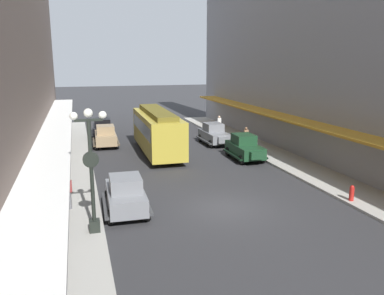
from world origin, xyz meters
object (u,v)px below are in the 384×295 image
at_px(parked_car_0, 214,134).
at_px(pedestrian_0, 58,134).
at_px(parked_car_3, 245,147).
at_px(pedestrian_4, 68,192).
at_px(streetcar, 157,130).
at_px(parked_car_2, 126,193).
at_px(pedestrian_2, 64,161).
at_px(pedestrian_5, 219,124).
at_px(pedestrian_3, 61,207).
at_px(lamp_post_with_clock, 91,166).
at_px(fire_hydrant, 352,193).
at_px(parked_car_1, 106,136).
at_px(pedestrian_1, 246,137).
at_px(parked_car_4, 102,128).

height_order(parked_car_0, pedestrian_0, parked_car_0).
relative_size(parked_car_3, pedestrian_4, 2.57).
bearing_deg(pedestrian_0, parked_car_0, -14.36).
bearing_deg(streetcar, pedestrian_4, -121.41).
bearing_deg(parked_car_2, pedestrian_2, 112.74).
bearing_deg(pedestrian_5, pedestrian_3, -126.60).
relative_size(lamp_post_with_clock, fire_hydrant, 6.29).
relative_size(parked_car_3, pedestrian_3, 2.62).
distance_m(parked_car_1, lamp_post_with_clock, 17.75).
distance_m(streetcar, pedestrian_5, 10.38).
distance_m(parked_car_0, pedestrian_3, 19.17).
distance_m(pedestrian_1, pedestrian_2, 14.95).
relative_size(pedestrian_1, pedestrian_2, 1.00).
xyz_separation_m(streetcar, pedestrian_0, (-7.60, 5.43, -0.89)).
height_order(pedestrian_2, pedestrian_5, same).
height_order(parked_car_1, pedestrian_2, parked_car_1).
bearing_deg(pedestrian_5, parked_car_1, -165.09).
bearing_deg(pedestrian_1, pedestrian_3, -138.80).
relative_size(streetcar, pedestrian_4, 5.78).
height_order(streetcar, pedestrian_5, streetcar).
height_order(parked_car_1, pedestrian_0, parked_car_1).
distance_m(streetcar, pedestrian_3, 14.40).
bearing_deg(pedestrian_5, pedestrian_1, -92.09).
bearing_deg(fire_hydrant, pedestrian_5, 88.75).
height_order(parked_car_2, parked_car_3, same).
height_order(pedestrian_1, pedestrian_3, same).
relative_size(parked_car_0, pedestrian_2, 2.61).
relative_size(streetcar, lamp_post_with_clock, 1.87).
bearing_deg(pedestrian_3, streetcar, 61.69).
distance_m(parked_car_3, pedestrian_5, 10.68).
bearing_deg(pedestrian_2, pedestrian_4, -86.81).
xyz_separation_m(streetcar, fire_hydrant, (7.25, -13.63, -1.34)).
distance_m(parked_car_3, pedestrian_3, 15.51).
bearing_deg(pedestrian_5, pedestrian_2, -142.16).
height_order(parked_car_4, fire_hydrant, parked_car_4).
relative_size(parked_car_0, pedestrian_5, 2.61).
relative_size(pedestrian_2, pedestrian_5, 1.00).
distance_m(lamp_post_with_clock, pedestrian_0, 19.33).
height_order(parked_car_1, pedestrian_5, parked_car_1).
height_order(parked_car_4, streetcar, streetcar).
bearing_deg(parked_car_1, parked_car_3, -38.22).
bearing_deg(pedestrian_2, parked_car_4, 75.55).
xyz_separation_m(streetcar, pedestrian_5, (7.70, 6.90, -0.91)).
bearing_deg(parked_car_0, parked_car_4, 146.96).
relative_size(parked_car_3, pedestrian_1, 2.62).
xyz_separation_m(parked_car_3, parked_car_4, (-9.47, 11.64, 0.00)).
height_order(streetcar, pedestrian_2, streetcar).
relative_size(pedestrian_3, pedestrian_5, 1.00).
distance_m(parked_car_4, pedestrian_5, 11.44).
bearing_deg(fire_hydrant, pedestrian_1, 89.19).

